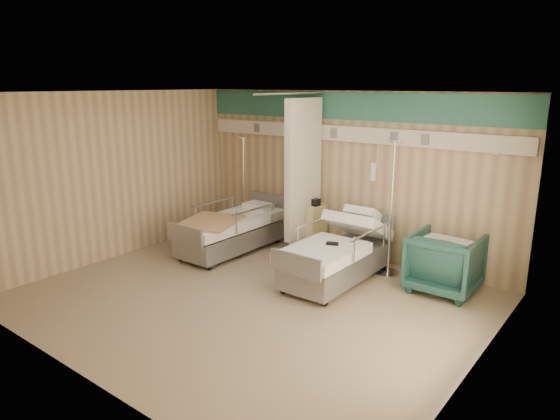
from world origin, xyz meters
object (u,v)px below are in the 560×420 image
at_px(bed_right, 337,261).
at_px(bed_left, 231,234).
at_px(visitor_armchair, 445,263).
at_px(iv_stand_left, 245,215).
at_px(iv_stand_right, 389,248).
at_px(bedside_cabinet, 308,227).

height_order(bed_right, bed_left, same).
distance_m(visitor_armchair, iv_stand_left, 4.11).
relative_size(bed_left, iv_stand_right, 1.03).
bearing_deg(bed_right, visitor_armchair, 22.89).
bearing_deg(iv_stand_right, iv_stand_left, 176.44).
relative_size(bed_left, iv_stand_left, 1.12).
bearing_deg(visitor_armchair, bedside_cabinet, -7.21).
xyz_separation_m(visitor_armchair, iv_stand_right, (-0.92, 0.11, 0.00)).
height_order(bed_right, bedside_cabinet, bedside_cabinet).
distance_m(bed_left, bedside_cabinet, 1.39).
height_order(bed_left, iv_stand_left, iv_stand_left).
relative_size(bed_left, bedside_cabinet, 2.54).
relative_size(bedside_cabinet, visitor_armchair, 0.90).
relative_size(bed_right, bed_left, 1.00).
xyz_separation_m(bed_left, iv_stand_right, (2.70, 0.71, 0.12)).
bearing_deg(bedside_cabinet, visitor_armchair, -6.66).
distance_m(bedside_cabinet, visitor_armchair, 2.59).
xyz_separation_m(bed_right, bed_left, (-2.20, 0.00, 0.00)).
xyz_separation_m(visitor_armchair, iv_stand_left, (-4.10, 0.31, -0.03)).
xyz_separation_m(iv_stand_right, iv_stand_left, (-3.18, 0.20, -0.04)).
height_order(bed_left, bedside_cabinet, bedside_cabinet).
bearing_deg(iv_stand_left, bedside_cabinet, -0.42).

